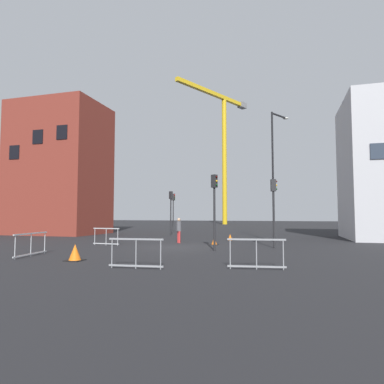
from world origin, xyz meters
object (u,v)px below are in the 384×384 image
(traffic_light_crosswalk, at_px, (173,207))
(traffic_cone_striped, at_px, (75,253))
(streetlamp_tall, at_px, (274,166))
(traffic_light_near, at_px, (214,200))
(traffic_cone_orange, at_px, (230,238))
(traffic_light_verge, at_px, (274,202))
(pedestrian_walking, at_px, (179,228))
(traffic_light_far, at_px, (171,206))
(construction_crane, at_px, (223,137))
(traffic_cone_on_verge, at_px, (214,241))

(traffic_light_crosswalk, bearing_deg, traffic_cone_striped, -82.52)
(streetlamp_tall, bearing_deg, traffic_light_near, -111.51)
(streetlamp_tall, xyz_separation_m, traffic_cone_striped, (-7.81, -12.75, -5.15))
(streetlamp_tall, distance_m, traffic_cone_orange, 6.20)
(streetlamp_tall, distance_m, traffic_light_verge, 5.88)
(traffic_light_verge, bearing_deg, pedestrian_walking, 164.07)
(traffic_light_far, height_order, traffic_light_near, traffic_light_near)
(traffic_light_verge, relative_size, traffic_cone_orange, 8.35)
(traffic_light_crosswalk, height_order, traffic_cone_orange, traffic_light_crosswalk)
(construction_crane, distance_m, traffic_light_crosswalk, 33.32)
(traffic_light_near, height_order, traffic_cone_orange, traffic_light_near)
(streetlamp_tall, distance_m, traffic_cone_on_verge, 7.58)
(traffic_cone_striped, distance_m, traffic_cone_on_verge, 9.63)
(traffic_light_far, bearing_deg, traffic_cone_orange, -36.48)
(pedestrian_walking, relative_size, traffic_cone_orange, 3.55)
(pedestrian_walking, bearing_deg, streetlamp_tall, 28.11)
(streetlamp_tall, distance_m, traffic_light_crosswalk, 13.44)
(traffic_light_crosswalk, height_order, traffic_light_verge, traffic_light_crosswalk)
(traffic_cone_on_verge, bearing_deg, traffic_cone_striped, -115.42)
(construction_crane, distance_m, traffic_cone_on_verge, 45.85)
(traffic_light_crosswalk, distance_m, traffic_light_far, 3.77)
(traffic_light_verge, distance_m, pedestrian_walking, 6.81)
(pedestrian_walking, xyz_separation_m, traffic_cone_on_verge, (2.60, -0.70, -0.76))
(traffic_light_verge, height_order, traffic_cone_orange, traffic_light_verge)
(traffic_cone_striped, bearing_deg, streetlamp_tall, 58.50)
(traffic_light_verge, relative_size, traffic_cone_striped, 5.73)
(construction_crane, distance_m, traffic_cone_striped, 53.54)
(traffic_light_near, distance_m, pedestrian_walking, 5.57)
(traffic_light_verge, relative_size, traffic_cone_on_verge, 8.13)
(traffic_light_far, height_order, traffic_cone_orange, traffic_light_far)
(construction_crane, xyz_separation_m, traffic_light_far, (1.29, -33.81, -14.13))
(traffic_light_far, relative_size, pedestrian_walking, 2.41)
(traffic_cone_striped, height_order, traffic_cone_on_verge, traffic_cone_striped)
(construction_crane, bearing_deg, traffic_light_far, -87.82)
(streetlamp_tall, height_order, traffic_cone_striped, streetlamp_tall)
(traffic_light_far, bearing_deg, traffic_light_near, -60.68)
(pedestrian_walking, relative_size, traffic_cone_striped, 2.43)
(traffic_light_crosswalk, height_order, traffic_light_near, traffic_light_crosswalk)
(construction_crane, relative_size, traffic_light_crosswalk, 6.20)
(construction_crane, distance_m, traffic_cone_orange, 42.57)
(traffic_cone_striped, bearing_deg, pedestrian_walking, 80.69)
(streetlamp_tall, xyz_separation_m, traffic_light_crosswalk, (-10.52, 7.90, -2.75))
(pedestrian_walking, bearing_deg, construction_crane, 96.26)
(traffic_cone_striped, bearing_deg, traffic_light_verge, 43.88)
(streetlamp_tall, relative_size, traffic_light_far, 2.33)
(traffic_light_near, distance_m, traffic_cone_orange, 7.53)
(pedestrian_walking, bearing_deg, traffic_light_verge, -15.93)
(traffic_light_far, height_order, traffic_cone_striped, traffic_light_far)
(traffic_light_verge, bearing_deg, streetlamp_tall, 90.85)
(construction_crane, bearing_deg, traffic_cone_on_verge, -80.38)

